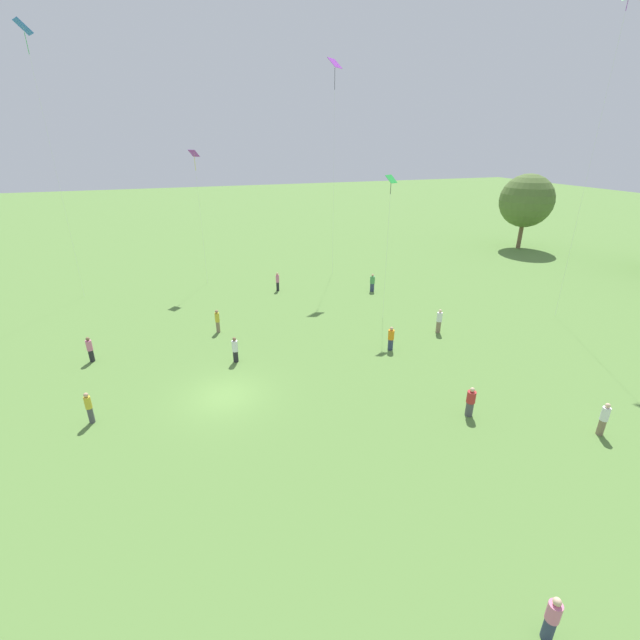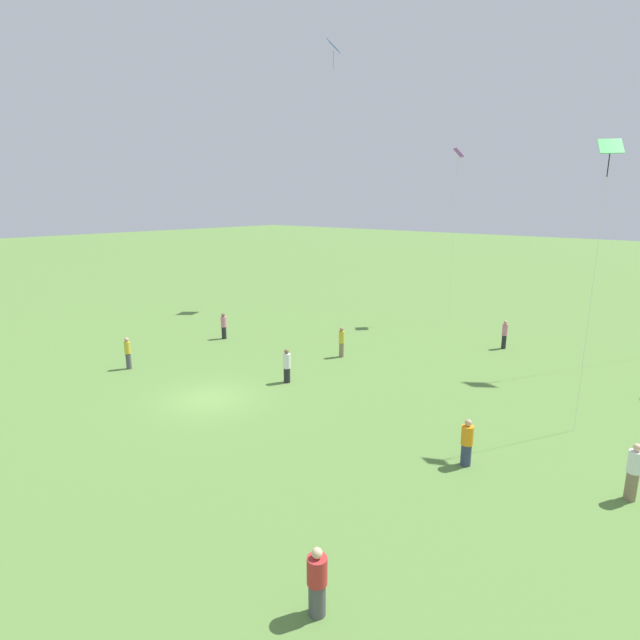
{
  "view_description": "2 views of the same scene",
  "coord_description": "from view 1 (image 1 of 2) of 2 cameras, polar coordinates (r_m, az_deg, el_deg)",
  "views": [
    {
      "loc": [
        21.32,
        -1.65,
        13.46
      ],
      "look_at": [
        -1.65,
        6.28,
        3.16
      ],
      "focal_mm": 24.0,
      "sensor_mm": 36.0,
      "label": 1
    },
    {
      "loc": [
        13.04,
        18.04,
        8.97
      ],
      "look_at": [
        -2.25,
        4.84,
        4.11
      ],
      "focal_mm": 28.0,
      "sensor_mm": 36.0,
      "label": 2
    }
  ],
  "objects": [
    {
      "name": "person_1",
      "position": [
        16.31,
        28.51,
        -31.6
      ],
      "size": [
        0.56,
        0.56,
        1.68
      ],
      "rotation": [
        0.0,
        0.0,
        2.26
      ],
      "color": "#333D5B",
      "rests_on": "ground_plane"
    },
    {
      "name": "person_0",
      "position": [
        24.02,
        19.42,
        -10.26
      ],
      "size": [
        0.62,
        0.62,
        1.69
      ],
      "rotation": [
        0.0,
        0.0,
        1.08
      ],
      "color": "#4C4C51",
      "rests_on": "ground_plane"
    },
    {
      "name": "person_10",
      "position": [
        41.2,
        6.99,
        4.94
      ],
      "size": [
        0.58,
        0.58,
        1.71
      ],
      "rotation": [
        0.0,
        0.0,
        5.97
      ],
      "color": "#333D5B",
      "rests_on": "ground_plane"
    },
    {
      "name": "kite_4",
      "position": [
        45.23,
        1.99,
        30.11
      ],
      "size": [
        1.47,
        1.54,
        20.28
      ],
      "rotation": [
        0.0,
        0.0,
        1.42
      ],
      "color": "purple",
      "rests_on": "ground_plane"
    },
    {
      "name": "tree_0",
      "position": [
        62.97,
        25.83,
        14.12
      ],
      "size": [
        6.69,
        6.69,
        9.52
      ],
      "color": "brown",
      "rests_on": "ground_plane"
    },
    {
      "name": "kite_1",
      "position": [
        43.21,
        -16.38,
        19.75
      ],
      "size": [
        1.03,
        1.01,
        12.59
      ],
      "rotation": [
        0.0,
        0.0,
        3.08
      ],
      "color": "purple",
      "rests_on": "ground_plane"
    },
    {
      "name": "kite_0",
      "position": [
        38.47,
        34.89,
        27.79
      ],
      "size": [
        0.75,
        0.69,
        21.95
      ],
      "rotation": [
        0.0,
        0.0,
        5.89
      ],
      "color": "green",
      "rests_on": "ground_plane"
    },
    {
      "name": "person_6",
      "position": [
        29.77,
        9.43,
        -2.45
      ],
      "size": [
        0.48,
        0.48,
        1.71
      ],
      "rotation": [
        0.0,
        0.0,
        2.97
      ],
      "color": "#333D5B",
      "rests_on": "ground_plane"
    },
    {
      "name": "ground_plane",
      "position": [
        25.27,
        -12.52,
        -9.84
      ],
      "size": [
        240.0,
        240.0,
        0.0
      ],
      "primitive_type": "plane",
      "color": "#5B843D"
    },
    {
      "name": "person_4",
      "position": [
        28.33,
        -11.25,
        -3.9
      ],
      "size": [
        0.46,
        0.46,
        1.75
      ],
      "rotation": [
        0.0,
        0.0,
        1.8
      ],
      "color": "#232328",
      "rests_on": "ground_plane"
    },
    {
      "name": "kite_2",
      "position": [
        32.85,
        9.42,
        17.13
      ],
      "size": [
        0.88,
        0.96,
        11.09
      ],
      "rotation": [
        0.0,
        0.0,
        1.27
      ],
      "color": "green",
      "rests_on": "ground_plane"
    },
    {
      "name": "person_8",
      "position": [
        33.13,
        15.59,
        -0.15
      ],
      "size": [
        0.45,
        0.45,
        1.87
      ],
      "rotation": [
        0.0,
        0.0,
        4.85
      ],
      "color": "#847056",
      "rests_on": "ground_plane"
    },
    {
      "name": "person_2",
      "position": [
        25.45,
        33.62,
        -10.94
      ],
      "size": [
        0.42,
        0.42,
        1.79
      ],
      "rotation": [
        0.0,
        0.0,
        1.47
      ],
      "color": "#847056",
      "rests_on": "ground_plane"
    },
    {
      "name": "person_5",
      "position": [
        25.06,
        -28.43,
        -10.22
      ],
      "size": [
        0.45,
        0.45,
        1.77
      ],
      "rotation": [
        0.0,
        0.0,
        5.3
      ],
      "color": "#4C4C51",
      "rests_on": "ground_plane"
    },
    {
      "name": "person_9",
      "position": [
        41.23,
        -5.68,
        5.13
      ],
      "size": [
        0.37,
        0.37,
        1.79
      ],
      "rotation": [
        0.0,
        0.0,
        0.17
      ],
      "color": "#232328",
      "rests_on": "ground_plane"
    },
    {
      "name": "person_7",
      "position": [
        31.59,
        -28.32,
        -3.47
      ],
      "size": [
        0.45,
        0.45,
        1.74
      ],
      "rotation": [
        0.0,
        0.0,
        4.46
      ],
      "color": "#232328",
      "rests_on": "ground_plane"
    },
    {
      "name": "kite_3",
      "position": [
        44.03,
        -34.59,
        28.48
      ],
      "size": [
        1.55,
        1.4,
        21.6
      ],
      "rotation": [
        0.0,
        0.0,
        2.82
      ],
      "color": "blue",
      "rests_on": "ground_plane"
    },
    {
      "name": "person_3",
      "position": [
        32.9,
        -13.51,
        -0.12
      ],
      "size": [
        0.44,
        0.44,
        1.8
      ],
      "rotation": [
        0.0,
        0.0,
        5.82
      ],
      "color": "#847056",
      "rests_on": "ground_plane"
    }
  ]
}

